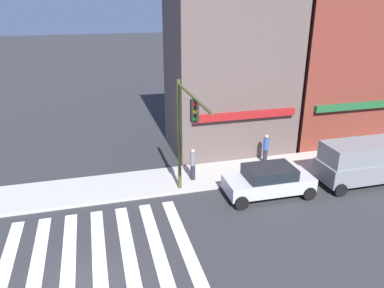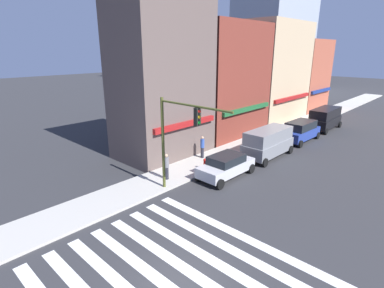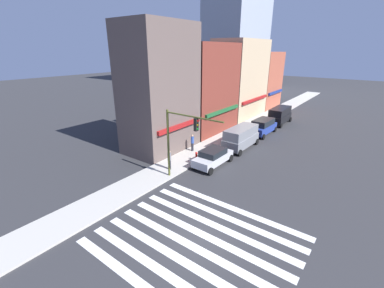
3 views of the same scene
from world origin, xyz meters
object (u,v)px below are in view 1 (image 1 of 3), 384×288
(van_grey, at_px, (366,161))
(pedestrian_grey_coat, at_px, (193,164))
(sedan_silver, at_px, (269,181))
(fire_hydrant, at_px, (250,171))
(traffic_signal, at_px, (185,124))
(pedestrian_blue_shirt, at_px, (266,148))

(van_grey, relative_size, pedestrian_grey_coat, 2.83)
(sedan_silver, bearing_deg, van_grey, 0.97)
(fire_hydrant, bearing_deg, van_grey, -16.20)
(pedestrian_grey_coat, bearing_deg, traffic_signal, 145.92)
(fire_hydrant, bearing_deg, traffic_signal, -162.30)
(pedestrian_blue_shirt, bearing_deg, fire_hydrant, 24.38)
(van_grey, height_order, pedestrian_blue_shirt, van_grey)
(pedestrian_grey_coat, xyz_separation_m, pedestrian_blue_shirt, (4.75, 1.02, 0.00))
(van_grey, distance_m, pedestrian_grey_coat, 9.19)
(van_grey, height_order, fire_hydrant, van_grey)
(pedestrian_blue_shirt, bearing_deg, van_grey, 118.43)
(sedan_silver, bearing_deg, pedestrian_grey_coat, 143.87)
(traffic_signal, height_order, sedan_silver, traffic_signal)
(sedan_silver, relative_size, pedestrian_grey_coat, 2.50)
(traffic_signal, bearing_deg, fire_hydrant, 17.70)
(pedestrian_grey_coat, relative_size, pedestrian_blue_shirt, 1.00)
(sedan_silver, height_order, pedestrian_blue_shirt, pedestrian_blue_shirt)
(traffic_signal, height_order, pedestrian_blue_shirt, traffic_signal)
(pedestrian_grey_coat, distance_m, fire_hydrant, 3.13)
(traffic_signal, relative_size, pedestrian_grey_coat, 3.28)
(traffic_signal, relative_size, fire_hydrant, 6.90)
(pedestrian_blue_shirt, bearing_deg, pedestrian_grey_coat, -9.06)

